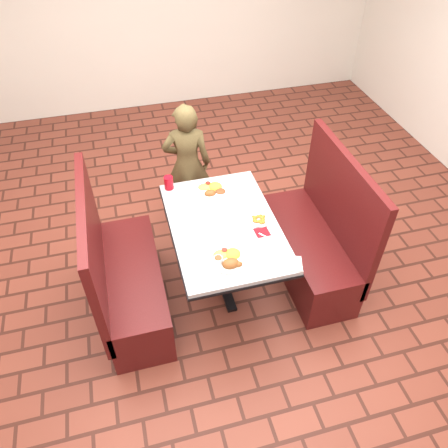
{
  "coord_description": "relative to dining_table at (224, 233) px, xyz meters",
  "views": [
    {
      "loc": [
        -0.63,
        -2.35,
        3.0
      ],
      "look_at": [
        0.0,
        0.0,
        0.75
      ],
      "focal_mm": 35.0,
      "sensor_mm": 36.0,
      "label": 1
    }
  ],
  "objects": [
    {
      "name": "room",
      "position": [
        0.0,
        0.0,
        1.26
      ],
      "size": [
        7.0,
        7.04,
        2.82
      ],
      "color": "brown",
      "rests_on": "ground"
    },
    {
      "name": "dining_table",
      "position": [
        0.0,
        0.0,
        0.0
      ],
      "size": [
        0.81,
        1.21,
        0.75
      ],
      "color": "#B1B3B6",
      "rests_on": "ground"
    },
    {
      "name": "booth_bench_left",
      "position": [
        -0.8,
        0.0,
        -0.32
      ],
      "size": [
        0.47,
        1.2,
        1.17
      ],
      "color": "#511312",
      "rests_on": "ground"
    },
    {
      "name": "booth_bench_right",
      "position": [
        0.8,
        0.0,
        -0.32
      ],
      "size": [
        0.47,
        1.2,
        1.17
      ],
      "color": "#511312",
      "rests_on": "ground"
    },
    {
      "name": "diner_person",
      "position": [
        -0.08,
        1.02,
        -0.04
      ],
      "size": [
        0.49,
        0.36,
        1.24
      ],
      "primitive_type": "imported",
      "rotation": [
        0.0,
        0.0,
        2.98
      ],
      "color": "brown",
      "rests_on": "ground"
    },
    {
      "name": "near_dinner_plate",
      "position": [
        -0.06,
        -0.37,
        0.13
      ],
      "size": [
        0.28,
        0.28,
        0.09
      ],
      "rotation": [
        0.0,
        0.0,
        0.28
      ],
      "color": "white",
      "rests_on": "dining_table"
    },
    {
      "name": "far_dinner_plate",
      "position": [
        0.01,
        0.41,
        0.12
      ],
      "size": [
        0.28,
        0.28,
        0.07
      ],
      "rotation": [
        0.0,
        0.0,
        -0.08
      ],
      "color": "white",
      "rests_on": "dining_table"
    },
    {
      "name": "plantain_plate",
      "position": [
        0.27,
        -0.03,
        0.11
      ],
      "size": [
        0.17,
        0.17,
        0.03
      ],
      "rotation": [
        0.0,
        0.0,
        0.15
      ],
      "color": "white",
      "rests_on": "dining_table"
    },
    {
      "name": "maroon_napkin",
      "position": [
        0.25,
        -0.16,
        0.1
      ],
      "size": [
        0.11,
        0.11,
        0.0
      ],
      "primitive_type": "cube",
      "rotation": [
        0.0,
        0.0,
        0.05
      ],
      "color": "maroon",
      "rests_on": "dining_table"
    },
    {
      "name": "spoon_utensil",
      "position": [
        0.26,
        -0.23,
        0.1
      ],
      "size": [
        0.09,
        0.12,
        0.0
      ],
      "primitive_type": "cube",
      "rotation": [
        0.0,
        0.0,
        0.65
      ],
      "color": "silver",
      "rests_on": "dining_table"
    },
    {
      "name": "red_tumbler",
      "position": [
        -0.33,
        0.54,
        0.15
      ],
      "size": [
        0.08,
        0.08,
        0.11
      ],
      "primitive_type": "cylinder",
      "color": "red",
      "rests_on": "dining_table"
    },
    {
      "name": "paper_napkin",
      "position": [
        0.33,
        -0.51,
        0.1
      ],
      "size": [
        0.21,
        0.18,
        0.01
      ],
      "primitive_type": "cube",
      "rotation": [
        0.0,
        0.0,
        -0.3
      ],
      "color": "white",
      "rests_on": "dining_table"
    },
    {
      "name": "knife_utensil",
      "position": [
        -0.07,
        -0.39,
        0.11
      ],
      "size": [
        0.03,
        0.16,
        0.0
      ],
      "primitive_type": "cube",
      "rotation": [
        0.0,
        0.0,
        0.15
      ],
      "color": "silver",
      "rests_on": "dining_table"
    },
    {
      "name": "fork_utensil",
      "position": [
        -0.08,
        -0.36,
        0.11
      ],
      "size": [
        0.08,
        0.14,
        0.0
      ],
      "primitive_type": "cube",
      "rotation": [
        0.0,
        0.0,
        -0.49
      ],
      "color": "silver",
      "rests_on": "dining_table"
    },
    {
      "name": "lettuce_shreds",
      "position": [
        0.04,
        0.06,
        0.1
      ],
      "size": [
        0.28,
        0.32,
        0.0
      ],
      "primitive_type": null,
      "color": "#8BBE4C",
      "rests_on": "dining_table"
    }
  ]
}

